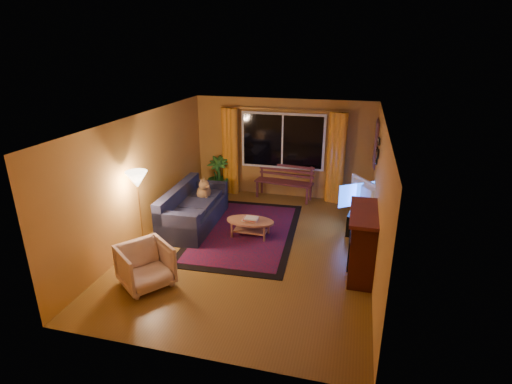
% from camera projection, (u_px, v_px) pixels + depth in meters
% --- Properties ---
extents(floor, '(4.50, 6.00, 0.02)m').
position_uv_depth(floor, '(252.00, 248.00, 7.81)').
color(floor, brown).
rests_on(floor, ground).
extents(ceiling, '(4.50, 6.00, 0.02)m').
position_uv_depth(ceiling, '(252.00, 119.00, 6.93)').
color(ceiling, white).
rests_on(ceiling, ground).
extents(wall_back, '(4.50, 0.02, 2.50)m').
position_uv_depth(wall_back, '(283.00, 148.00, 10.10)').
color(wall_back, '#B88036').
rests_on(wall_back, ground).
extents(wall_left, '(0.02, 6.00, 2.50)m').
position_uv_depth(wall_left, '(142.00, 178.00, 7.90)').
color(wall_left, '#B88036').
rests_on(wall_left, ground).
extents(wall_right, '(0.02, 6.00, 2.50)m').
position_uv_depth(wall_right, '(379.00, 198.00, 6.84)').
color(wall_right, '#B88036').
rests_on(wall_right, ground).
extents(window, '(2.00, 0.02, 1.30)m').
position_uv_depth(window, '(282.00, 141.00, 9.97)').
color(window, black).
rests_on(window, wall_back).
extents(curtain_rod, '(3.20, 0.03, 0.03)m').
position_uv_depth(curtain_rod, '(283.00, 109.00, 9.65)').
color(curtain_rod, '#BF8C3F').
rests_on(curtain_rod, wall_back).
extents(curtain_left, '(0.36, 0.36, 2.24)m').
position_uv_depth(curtain_left, '(231.00, 151.00, 10.35)').
color(curtain_left, orange).
rests_on(curtain_left, ground).
extents(curtain_right, '(0.36, 0.36, 2.24)m').
position_uv_depth(curtain_right, '(336.00, 158.00, 9.71)').
color(curtain_right, orange).
rests_on(curtain_right, ground).
extents(bench, '(1.51, 0.63, 0.44)m').
position_uv_depth(bench, '(284.00, 190.00, 10.20)').
color(bench, '#542226').
rests_on(bench, ground).
extents(potted_plant, '(0.58, 0.58, 1.00)m').
position_uv_depth(potted_plant, '(218.00, 175.00, 10.46)').
color(potted_plant, '#235B1E').
rests_on(potted_plant, ground).
extents(sofa, '(0.99, 2.15, 0.86)m').
position_uv_depth(sofa, '(194.00, 207.00, 8.63)').
color(sofa, '#20223B').
rests_on(sofa, ground).
extents(dog, '(0.44, 0.52, 0.48)m').
position_uv_depth(dog, '(204.00, 190.00, 8.97)').
color(dog, olive).
rests_on(dog, sofa).
extents(armchair, '(1.03, 1.04, 0.79)m').
position_uv_depth(armchair, '(145.00, 264.00, 6.47)').
color(armchair, beige).
rests_on(armchair, ground).
extents(floor_lamp, '(0.32, 0.32, 1.61)m').
position_uv_depth(floor_lamp, '(140.00, 212.00, 7.41)').
color(floor_lamp, '#BF8C3F').
rests_on(floor_lamp, ground).
extents(rug, '(2.27, 3.43, 0.02)m').
position_uv_depth(rug, '(244.00, 232.00, 8.42)').
color(rug, maroon).
rests_on(rug, ground).
extents(coffee_table, '(1.00, 1.00, 0.36)m').
position_uv_depth(coffee_table, '(250.00, 228.00, 8.21)').
color(coffee_table, '#B0704F').
rests_on(coffee_table, ground).
extents(tv_console, '(0.52, 1.13, 0.46)m').
position_uv_depth(tv_console, '(359.00, 218.00, 8.56)').
color(tv_console, black).
rests_on(tv_console, ground).
extents(television, '(0.72, 0.96, 0.62)m').
position_uv_depth(television, '(362.00, 195.00, 8.37)').
color(television, black).
rests_on(television, tv_console).
extents(fireplace, '(0.40, 1.20, 1.10)m').
position_uv_depth(fireplace, '(362.00, 244.00, 6.77)').
color(fireplace, maroon).
rests_on(fireplace, ground).
extents(mirror_cluster, '(0.06, 0.60, 0.56)m').
position_uv_depth(mirror_cluster, '(377.00, 149.00, 7.84)').
color(mirror_cluster, black).
rests_on(mirror_cluster, wall_right).
extents(painting, '(0.04, 0.76, 0.96)m').
position_uv_depth(painting, '(376.00, 143.00, 8.93)').
color(painting, '#CB5521').
rests_on(painting, wall_right).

